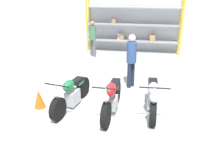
# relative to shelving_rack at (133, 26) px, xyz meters

# --- Properties ---
(ground_plane) EXTENTS (30.00, 30.00, 0.00)m
(ground_plane) POSITION_rel_shelving_rack_xyz_m (-0.14, -6.12, -1.26)
(ground_plane) COLOR #B2B7B7
(back_wall) EXTENTS (30.00, 0.08, 3.60)m
(back_wall) POSITION_rel_shelving_rack_xyz_m (-0.14, 0.35, 0.54)
(back_wall) COLOR silver
(back_wall) RESTS_ON ground_plane
(shelving_rack) EXTENTS (4.49, 0.63, 2.61)m
(shelving_rack) POSITION_rel_shelving_rack_xyz_m (0.00, 0.00, 0.00)
(shelving_rack) COLOR gold
(shelving_rack) RESTS_ON ground_plane
(motorcycle_green) EXTENTS (0.75, 2.09, 0.98)m
(motorcycle_green) POSITION_rel_shelving_rack_xyz_m (-1.26, -5.92, -0.86)
(motorcycle_green) COLOR black
(motorcycle_green) RESTS_ON ground_plane
(motorcycle_red) EXTENTS (0.70, 2.02, 1.05)m
(motorcycle_red) POSITION_rel_shelving_rack_xyz_m (-0.09, -6.12, -0.80)
(motorcycle_red) COLOR black
(motorcycle_red) RESTS_ON ground_plane
(motorcycle_silver) EXTENTS (0.74, 1.98, 1.02)m
(motorcycle_silver) POSITION_rel_shelving_rack_xyz_m (1.00, -5.86, -0.79)
(motorcycle_silver) COLOR black
(motorcycle_silver) RESTS_ON ground_plane
(person_browsing) EXTENTS (0.45, 0.45, 1.78)m
(person_browsing) POSITION_rel_shelving_rack_xyz_m (0.27, -4.25, -0.21)
(person_browsing) COLOR #1E2338
(person_browsing) RESTS_ON ground_plane
(person_near_rack) EXTENTS (0.45, 0.45, 1.62)m
(person_near_rack) POSITION_rel_shelving_rack_xyz_m (-1.75, -1.02, -0.31)
(person_near_rack) COLOR #595960
(person_near_rack) RESTS_ON ground_plane
(traffic_cone) EXTENTS (0.32, 0.32, 0.55)m
(traffic_cone) POSITION_rel_shelving_rack_xyz_m (-2.17, -6.10, -0.99)
(traffic_cone) COLOR orange
(traffic_cone) RESTS_ON ground_plane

